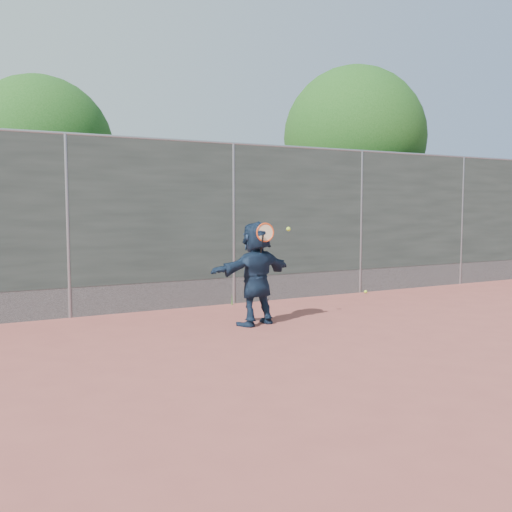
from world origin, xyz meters
name	(u,v)px	position (x,y,z in m)	size (l,w,h in m)	color
ground	(346,341)	(0.00, 0.00, 0.00)	(80.00, 80.00, 0.00)	#9E4C42
player	(256,273)	(-0.54, 1.57, 0.80)	(1.49, 0.47, 1.60)	#16263D
ball_ground	(366,292)	(3.03, 3.34, 0.03)	(0.07, 0.07, 0.07)	#ACD72F
fence	(233,220)	(0.00, 3.50, 1.58)	(20.00, 0.06, 3.03)	#38423D
swing_action	(267,233)	(-0.45, 1.38, 1.42)	(0.65, 0.18, 0.51)	#E24215
tree_right	(359,142)	(4.68, 5.75, 3.49)	(3.78, 3.60, 5.39)	#382314
tree_left	(47,154)	(-2.85, 6.55, 2.94)	(3.15, 3.00, 4.53)	#382314
weed_clump	(250,296)	(0.29, 3.38, 0.13)	(0.68, 0.07, 0.30)	#387226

